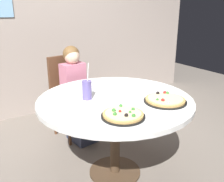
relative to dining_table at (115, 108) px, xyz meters
The scene contains 9 objects.
ground_plane 0.66m from the dining_table, ahead, with size 8.00×8.00×0.00m, color slate.
wall_with_window 2.01m from the dining_table, 90.12° to the left, with size 5.20×0.14×2.90m.
dining_table is the anchor object (origin of this frame).
chair_wooden 0.98m from the dining_table, 90.64° to the left, with size 0.45×0.45×0.95m.
diner_child 0.81m from the dining_table, 89.35° to the left, with size 0.29×0.42×1.08m.
pizza_veggie 0.43m from the dining_table, 44.92° to the right, with size 0.35×0.35×0.05m.
pizza_cheese 0.40m from the dining_table, 115.11° to the right, with size 0.32×0.32×0.05m.
soda_cup 0.29m from the dining_table, 152.18° to the left, with size 0.08×0.08×0.31m.
plate_small 0.44m from the dining_table, 150.99° to the left, with size 0.18×0.18×0.01m, color white.
Camera 1 is at (-1.14, -1.71, 1.52)m, focal length 41.20 mm.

